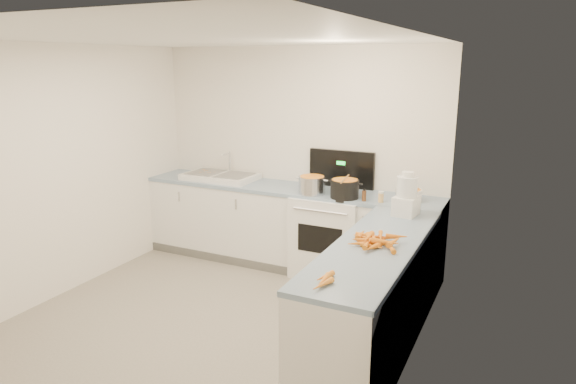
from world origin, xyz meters
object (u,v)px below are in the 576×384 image
at_px(steel_pot, 312,186).
at_px(black_pot, 345,190).
at_px(mixing_bowl, 409,195).
at_px(food_processor, 406,197).
at_px(sink, 220,176).
at_px(spice_jar, 381,198).
at_px(extract_bottle, 364,196).
at_px(stove, 331,233).

distance_m(steel_pot, black_pot, 0.37).
distance_m(mixing_bowl, food_processor, 0.53).
relative_size(steel_pot, food_processor, 0.70).
distance_m(sink, steel_pot, 1.29).
xyz_separation_m(steel_pot, black_pot, (0.37, -0.01, 0.00)).
bearing_deg(food_processor, spice_jar, 134.28).
bearing_deg(spice_jar, black_pot, 178.45).
height_order(extract_bottle, spice_jar, extract_bottle).
distance_m(stove, steel_pot, 0.60).
relative_size(black_pot, food_processor, 0.73).
bearing_deg(steel_pot, sink, 172.78).
height_order(stove, extract_bottle, stove).
height_order(steel_pot, mixing_bowl, steel_pot).
bearing_deg(steel_pot, black_pot, -1.42).
bearing_deg(mixing_bowl, steel_pot, -171.27).
distance_m(black_pot, extract_bottle, 0.23).
bearing_deg(stove, steel_pot, -140.34).
bearing_deg(stove, spice_jar, -15.65).
distance_m(stove, mixing_bowl, 0.99).
bearing_deg(food_processor, sink, 167.63).
bearing_deg(extract_bottle, black_pot, 169.78).
bearing_deg(food_processor, steel_pot, 161.90).
bearing_deg(stove, food_processor, -28.69).
height_order(extract_bottle, food_processor, food_processor).
xyz_separation_m(steel_pot, extract_bottle, (0.60, -0.05, -0.03)).
relative_size(sink, extract_bottle, 7.87).
height_order(sink, extract_bottle, sink).
xyz_separation_m(steel_pot, mixing_bowl, (1.01, 0.15, -0.02)).
bearing_deg(extract_bottle, stove, 155.23).
distance_m(mixing_bowl, extract_bottle, 0.46).
distance_m(sink, mixing_bowl, 2.28).
relative_size(sink, food_processor, 2.10).
bearing_deg(mixing_bowl, sink, 179.83).
distance_m(steel_pot, extract_bottle, 0.60).
relative_size(mixing_bowl, extract_bottle, 2.41).
relative_size(stove, sink, 1.58).
height_order(sink, black_pot, sink).
bearing_deg(steel_pot, extract_bottle, -4.76).
bearing_deg(black_pot, spice_jar, -1.55).
height_order(steel_pot, spice_jar, steel_pot).
xyz_separation_m(stove, spice_jar, (0.59, -0.17, 0.51)).
relative_size(sink, mixing_bowl, 3.27).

